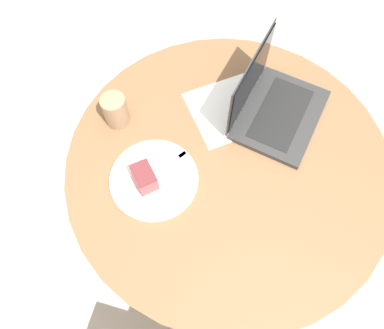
% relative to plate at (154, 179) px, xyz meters
% --- Properties ---
extents(ground_plane, '(12.00, 12.00, 0.00)m').
position_rel_plate_xyz_m(ground_plane, '(0.24, -0.03, -0.74)').
color(ground_plane, '#B7AD9E').
extents(dining_table, '(1.01, 1.01, 0.74)m').
position_rel_plate_xyz_m(dining_table, '(0.24, -0.03, -0.17)').
color(dining_table, brown).
rests_on(dining_table, ground_plane).
extents(paper_document, '(0.28, 0.23, 0.00)m').
position_rel_plate_xyz_m(paper_document, '(0.34, 0.15, -0.00)').
color(paper_document, white).
rests_on(paper_document, dining_table).
extents(plate, '(0.27, 0.27, 0.01)m').
position_rel_plate_xyz_m(plate, '(0.00, 0.00, 0.00)').
color(plate, silver).
rests_on(plate, dining_table).
extents(cake_slice, '(0.06, 0.09, 0.06)m').
position_rel_plate_xyz_m(cake_slice, '(-0.03, -0.00, 0.04)').
color(cake_slice, '#B74C51').
rests_on(cake_slice, plate).
extents(fork, '(0.17, 0.07, 0.00)m').
position_rel_plate_xyz_m(fork, '(0.06, 0.03, 0.01)').
color(fork, silver).
rests_on(fork, plate).
extents(coffee_glass, '(0.08, 0.08, 0.11)m').
position_rel_plate_xyz_m(coffee_glass, '(-0.03, 0.25, 0.05)').
color(coffee_glass, '#997556').
rests_on(coffee_glass, dining_table).
extents(laptop, '(0.40, 0.39, 0.23)m').
position_rel_plate_xyz_m(laptop, '(0.44, 0.08, 0.03)').
color(laptop, '#2D2D2D').
rests_on(laptop, dining_table).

